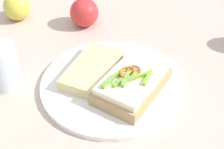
{
  "coord_description": "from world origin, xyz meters",
  "views": [
    {
      "loc": [
        -0.16,
        0.48,
        0.46
      ],
      "look_at": [
        0.0,
        0.0,
        0.03
      ],
      "focal_mm": 53.81,
      "sensor_mm": 36.0,
      "label": 1
    }
  ],
  "objects_px": {
    "bread_slice_side": "(93,70)",
    "drinking_glass": "(2,66)",
    "sandwich": "(132,83)",
    "apple_5": "(84,13)",
    "apple_0": "(17,7)",
    "plate": "(112,84)"
  },
  "relations": [
    {
      "from": "bread_slice_side",
      "to": "drinking_glass",
      "type": "xyz_separation_m",
      "value": [
        0.16,
        0.07,
        0.02
      ]
    },
    {
      "from": "sandwich",
      "to": "apple_5",
      "type": "bearing_deg",
      "value": -124.94
    },
    {
      "from": "drinking_glass",
      "to": "apple_5",
      "type": "bearing_deg",
      "value": -105.28
    },
    {
      "from": "bread_slice_side",
      "to": "sandwich",
      "type": "bearing_deg",
      "value": 81.33
    },
    {
      "from": "bread_slice_side",
      "to": "apple_0",
      "type": "relative_size",
      "value": 2.09
    },
    {
      "from": "apple_5",
      "to": "sandwich",
      "type": "bearing_deg",
      "value": 130.57
    },
    {
      "from": "plate",
      "to": "apple_0",
      "type": "xyz_separation_m",
      "value": [
        0.31,
        -0.18,
        0.03
      ]
    },
    {
      "from": "sandwich",
      "to": "bread_slice_side",
      "type": "bearing_deg",
      "value": -90.22
    },
    {
      "from": "apple_0",
      "to": "apple_5",
      "type": "relative_size",
      "value": 0.96
    },
    {
      "from": "bread_slice_side",
      "to": "apple_5",
      "type": "xyz_separation_m",
      "value": [
        0.09,
        -0.19,
        0.01
      ]
    },
    {
      "from": "plate",
      "to": "sandwich",
      "type": "distance_m",
      "value": 0.05
    },
    {
      "from": "bread_slice_side",
      "to": "drinking_glass",
      "type": "height_order",
      "value": "drinking_glass"
    },
    {
      "from": "apple_0",
      "to": "drinking_glass",
      "type": "xyz_separation_m",
      "value": [
        -0.11,
        0.24,
        0.01
      ]
    },
    {
      "from": "apple_0",
      "to": "drinking_glass",
      "type": "distance_m",
      "value": 0.26
    },
    {
      "from": "apple_5",
      "to": "drinking_glass",
      "type": "xyz_separation_m",
      "value": [
        0.07,
        0.26,
        0.01
      ]
    },
    {
      "from": "plate",
      "to": "apple_0",
      "type": "distance_m",
      "value": 0.36
    },
    {
      "from": "apple_0",
      "to": "plate",
      "type": "bearing_deg",
      "value": 150.65
    },
    {
      "from": "bread_slice_side",
      "to": "plate",
      "type": "bearing_deg",
      "value": 81.55
    },
    {
      "from": "bread_slice_side",
      "to": "apple_0",
      "type": "height_order",
      "value": "apple_0"
    },
    {
      "from": "bread_slice_side",
      "to": "apple_5",
      "type": "distance_m",
      "value": 0.21
    },
    {
      "from": "plate",
      "to": "apple_5",
      "type": "relative_size",
      "value": 3.97
    },
    {
      "from": "plate",
      "to": "bread_slice_side",
      "type": "distance_m",
      "value": 0.05
    }
  ]
}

